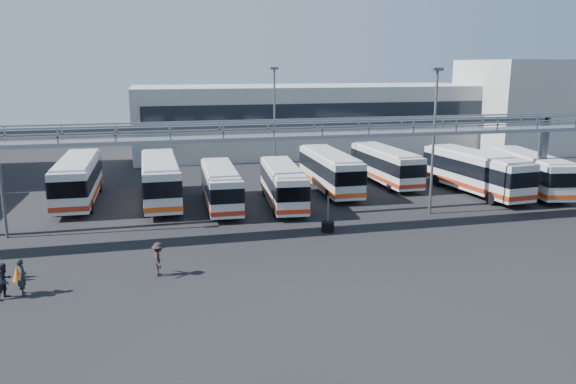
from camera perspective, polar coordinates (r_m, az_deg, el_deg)
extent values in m
plane|color=black|center=(30.90, 0.30, -6.84)|extent=(140.00, 140.00, 0.00)
cube|color=gray|center=(34.25, -1.75, 5.60)|extent=(50.00, 1.80, 0.22)
cube|color=gray|center=(33.32, -1.45, 7.04)|extent=(50.00, 0.10, 0.10)
cube|color=gray|center=(34.97, -2.06, 7.31)|extent=(50.00, 0.10, 0.10)
cube|color=#4C4F54|center=(38.12, -3.03, 6.62)|extent=(45.00, 0.50, 0.35)
cube|color=#9E9E99|center=(69.23, 2.25, 7.46)|extent=(42.00, 14.00, 8.00)
cube|color=#B2B2AD|center=(75.42, 23.16, 8.04)|extent=(14.00, 12.00, 11.00)
cylinder|color=#4C4F54|center=(40.44, 14.55, 4.72)|extent=(0.18, 0.18, 10.00)
cube|color=#4C4F54|center=(40.09, 14.97, 11.96)|extent=(0.70, 0.35, 0.22)
cylinder|color=#4C4F54|center=(51.72, -1.38, 6.79)|extent=(0.18, 0.18, 10.00)
cube|color=#4C4F54|center=(51.44, -1.41, 12.45)|extent=(0.70, 0.35, 0.22)
cube|color=silver|center=(45.84, -20.56, 1.26)|extent=(2.69, 11.36, 2.83)
cube|color=black|center=(45.78, -20.60, 1.67)|extent=(2.75, 11.42, 1.13)
cube|color=#9F2A13|center=(46.03, -20.47, 0.04)|extent=(2.74, 11.41, 0.36)
cube|color=silver|center=(45.58, -20.71, 3.11)|extent=(2.42, 10.22, 0.16)
cylinder|color=black|center=(42.78, -22.54, -1.55)|extent=(0.32, 1.03, 1.03)
cylinder|color=black|center=(42.46, -19.44, -1.40)|extent=(0.32, 1.03, 1.03)
cylinder|color=black|center=(49.78, -21.28, 0.46)|extent=(0.32, 1.03, 1.03)
cylinder|color=black|center=(49.50, -18.61, 0.60)|extent=(0.32, 1.03, 1.03)
cube|color=silver|center=(43.96, -12.86, 1.30)|extent=(2.66, 11.37, 2.84)
cube|color=black|center=(43.90, -12.88, 1.73)|extent=(2.72, 11.43, 1.14)
cube|color=#D44C13|center=(44.16, -12.79, 0.03)|extent=(2.71, 11.42, 0.36)
cube|color=silver|center=(43.69, -12.96, 3.23)|extent=(2.40, 10.23, 0.17)
cylinder|color=black|center=(40.70, -14.25, -1.65)|extent=(0.32, 1.03, 1.03)
cylinder|color=black|center=(40.75, -10.97, -1.47)|extent=(0.32, 1.03, 1.03)
cylinder|color=black|center=(47.78, -14.31, 0.45)|extent=(0.32, 1.03, 1.03)
cylinder|color=black|center=(47.83, -11.51, 0.61)|extent=(0.32, 1.03, 1.03)
cube|color=silver|center=(41.90, -6.86, 0.65)|extent=(2.59, 9.99, 2.48)
cube|color=black|center=(41.84, -6.87, 1.04)|extent=(2.65, 10.05, 0.99)
cube|color=#9F2A13|center=(42.09, -6.83, -0.52)|extent=(2.64, 10.04, 0.32)
cube|color=silver|center=(41.64, -6.91, 2.41)|extent=(2.33, 8.99, 0.14)
cylinder|color=black|center=(39.02, -7.86, -2.09)|extent=(0.30, 0.91, 0.90)
cylinder|color=black|center=(39.20, -4.92, -1.94)|extent=(0.30, 0.91, 0.90)
cylinder|color=black|center=(45.17, -8.46, -0.07)|extent=(0.30, 0.91, 0.90)
cylinder|color=black|center=(45.33, -5.92, 0.05)|extent=(0.30, 0.91, 0.90)
cube|color=silver|center=(42.17, -0.53, 0.84)|extent=(3.15, 10.16, 2.50)
cube|color=black|center=(42.11, -0.53, 1.23)|extent=(3.22, 10.23, 1.00)
cube|color=#9F2A13|center=(42.36, -0.53, -0.34)|extent=(3.20, 10.22, 0.32)
cube|color=silver|center=(41.92, -0.54, 2.61)|extent=(2.84, 9.15, 0.15)
cylinder|color=black|center=(39.22, -1.33, -1.88)|extent=(0.35, 0.93, 0.91)
cylinder|color=black|center=(39.53, 1.60, -1.77)|extent=(0.35, 0.93, 0.91)
cylinder|color=black|center=(45.40, -2.38, 0.13)|extent=(0.35, 0.93, 0.91)
cylinder|color=black|center=(45.66, 0.15, 0.22)|extent=(0.35, 0.93, 0.91)
cube|color=silver|center=(47.01, 4.26, 2.22)|extent=(2.68, 10.91, 2.72)
cube|color=black|center=(46.95, 4.26, 2.61)|extent=(2.74, 10.97, 1.09)
cube|color=#D44C13|center=(47.20, 4.24, 1.07)|extent=(2.73, 10.96, 0.35)
cube|color=silver|center=(46.77, 4.29, 3.95)|extent=(2.41, 9.82, 0.16)
cylinder|color=black|center=(43.70, 4.16, -0.34)|extent=(0.32, 0.99, 0.99)
cylinder|color=black|center=(44.39, 6.91, -0.19)|extent=(0.32, 0.99, 0.99)
cylinder|color=black|center=(50.24, 1.86, 1.41)|extent=(0.32, 0.99, 0.99)
cylinder|color=black|center=(50.84, 4.29, 1.52)|extent=(0.32, 0.99, 0.99)
cube|color=silver|center=(50.72, 9.87, 2.75)|extent=(2.64, 10.46, 2.60)
cube|color=black|center=(50.67, 9.88, 3.10)|extent=(2.70, 10.52, 1.04)
cube|color=#9F2A13|center=(50.89, 9.83, 1.73)|extent=(2.69, 10.51, 0.33)
cube|color=silver|center=(50.51, 9.92, 4.29)|extent=(2.38, 9.41, 0.15)
cylinder|color=black|center=(47.56, 10.35, 0.54)|extent=(0.31, 0.95, 0.95)
cylinder|color=black|center=(48.51, 12.61, 0.67)|extent=(0.31, 0.95, 0.95)
cylinder|color=black|center=(53.51, 7.28, 1.99)|extent=(0.31, 0.95, 0.95)
cylinder|color=black|center=(54.35, 9.34, 2.09)|extent=(0.31, 0.95, 0.95)
cube|color=silver|center=(48.46, 18.48, 2.00)|extent=(3.58, 11.48, 2.82)
cube|color=black|center=(48.41, 18.51, 2.39)|extent=(3.65, 11.55, 1.13)
cube|color=#9F2A13|center=(48.65, 18.40, 0.84)|extent=(3.64, 11.54, 0.36)
cube|color=silver|center=(48.22, 18.61, 3.74)|extent=(3.22, 10.33, 0.16)
cylinder|color=black|center=(45.25, 19.95, -0.60)|extent=(0.40, 1.05, 1.03)
cylinder|color=black|center=(46.73, 22.17, -0.38)|extent=(0.40, 1.05, 1.03)
cylinder|color=black|center=(50.91, 14.88, 1.16)|extent=(0.40, 1.05, 1.03)
cylinder|color=black|center=(52.24, 17.00, 1.32)|extent=(0.40, 1.05, 1.03)
cube|color=silver|center=(50.62, 23.30, 1.93)|extent=(4.16, 10.94, 2.67)
cube|color=black|center=(50.57, 23.33, 2.28)|extent=(4.23, 11.01, 1.07)
cube|color=#D44C13|center=(50.79, 23.21, 0.88)|extent=(4.22, 10.99, 0.34)
cube|color=silver|center=(50.40, 23.44, 3.51)|extent=(3.75, 9.84, 0.16)
cylinder|color=black|center=(47.40, 23.87, -0.39)|extent=(0.45, 1.01, 0.97)
cylinder|color=black|center=(48.47, 26.15, -0.33)|extent=(0.45, 1.01, 0.97)
cylinder|color=black|center=(53.38, 20.47, 1.27)|extent=(0.45, 1.01, 0.97)
cylinder|color=black|center=(54.33, 22.57, 1.29)|extent=(0.45, 1.01, 0.97)
imported|color=black|center=(28.79, -25.41, -7.78)|extent=(0.58, 0.73, 1.74)
imported|color=#241F2B|center=(28.71, -26.85, -8.04)|extent=(0.96, 1.03, 1.69)
imported|color=#2C1D1E|center=(29.04, -13.00, -6.67)|extent=(0.65, 1.12, 1.73)
cone|color=#D95A0C|center=(30.86, -25.82, -7.47)|extent=(0.53, 0.53, 0.73)
cone|color=#D95A0C|center=(31.23, -25.52, -7.23)|extent=(0.49, 0.49, 0.71)
cylinder|color=black|center=(35.92, 4.06, -3.86)|extent=(0.81, 0.81, 0.19)
cylinder|color=black|center=(35.86, 4.06, -3.53)|extent=(0.81, 0.81, 0.19)
cylinder|color=black|center=(35.80, 4.07, -3.20)|extent=(0.81, 0.81, 0.19)
cylinder|color=#4C4F54|center=(35.63, 4.08, -2.25)|extent=(0.12, 0.12, 2.32)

